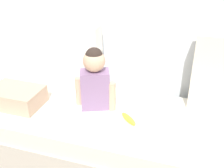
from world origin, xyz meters
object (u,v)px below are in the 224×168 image
at_px(couch, 131,139).
at_px(banana, 129,119).
at_px(toddler, 95,79).
at_px(folded_blanket, 16,97).
at_px(throw_pillow_left, 68,56).

distance_m(couch, banana, 0.23).
height_order(toddler, folded_blanket, toddler).
xyz_separation_m(couch, throw_pillow_left, (-0.65, 0.32, 0.48)).
distance_m(throw_pillow_left, toddler, 0.44).
height_order(banana, folded_blanket, folded_blanket).
xyz_separation_m(throw_pillow_left, toddler, (0.35, -0.26, -0.04)).
bearing_deg(throw_pillow_left, couch, -25.90).
relative_size(couch, throw_pillow_left, 4.08).
distance_m(toddler, folded_blanket, 0.64).
bearing_deg(banana, couch, 80.33).
bearing_deg(toddler, couch, -10.38).
relative_size(toddler, banana, 2.86).
bearing_deg(folded_blanket, banana, 3.07).
relative_size(toddler, folded_blanket, 1.21).
xyz_separation_m(throw_pillow_left, banana, (0.64, -0.37, -0.26)).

